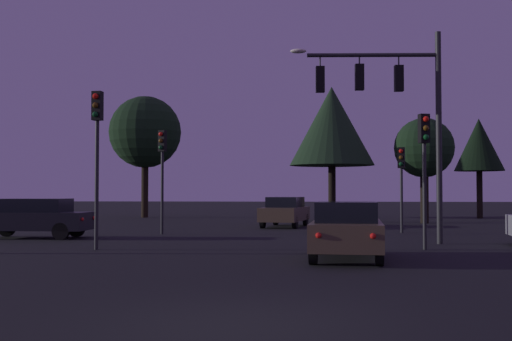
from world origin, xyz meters
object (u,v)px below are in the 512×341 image
traffic_signal_mast_arm (394,100)px  tree_left_far (479,145)px  traffic_light_median (401,172)px  tree_center_horizon (424,149)px  car_crossing_right (34,217)px  traffic_light_far_side (162,161)px  traffic_light_corner_right (424,153)px  car_nearside_lane (347,229)px  traffic_light_corner_left (97,138)px  tree_right_cluster (332,126)px  car_far_lane (285,211)px  tree_behind_sign (145,132)px

traffic_signal_mast_arm → tree_left_far: bearing=68.5°
traffic_light_median → tree_center_horizon: size_ratio=0.62×
car_crossing_right → traffic_light_far_side: bearing=31.7°
traffic_light_corner_right → car_nearside_lane: size_ratio=1.01×
traffic_light_corner_left → tree_left_far: tree_left_far is taller
traffic_light_median → tree_left_far: bearing=64.7°
tree_center_horizon → traffic_light_median: bearing=-106.2°
traffic_light_median → car_nearside_lane: size_ratio=0.89×
tree_left_far → tree_right_cluster: bearing=-148.7°
tree_left_far → tree_right_cluster: size_ratio=0.84×
car_crossing_right → car_far_lane: size_ratio=0.94×
traffic_light_corner_left → traffic_light_median: traffic_light_corner_left is taller
traffic_light_corner_right → tree_left_far: tree_left_far is taller
traffic_light_far_side → tree_right_cluster: (7.52, 11.25, 2.56)m
car_crossing_right → tree_left_far: tree_left_far is taller
traffic_light_corner_right → traffic_light_median: bearing=86.9°
car_nearside_lane → tree_behind_sign: bearing=115.2°
traffic_light_far_side → car_nearside_lane: 12.06m
car_far_lane → tree_center_horizon: 9.54m
traffic_light_far_side → tree_center_horizon: 16.46m
traffic_light_median → tree_right_cluster: 10.42m
car_crossing_right → car_nearside_lane: bearing=-30.2°
traffic_signal_mast_arm → car_far_lane: traffic_signal_mast_arm is taller
tree_left_far → car_nearside_lane: bearing=-111.3°
tree_behind_sign → tree_right_cluster: bearing=-24.1°
traffic_light_corner_left → car_crossing_right: size_ratio=1.10×
traffic_signal_mast_arm → traffic_light_far_side: size_ratio=1.67×
car_crossing_right → tree_behind_sign: bearing=92.6°
car_nearside_lane → car_far_lane: same height
traffic_light_corner_left → traffic_light_median: (10.52, 8.85, -0.78)m
traffic_light_median → car_far_lane: size_ratio=0.79×
traffic_light_corner_right → traffic_light_far_side: size_ratio=0.96×
traffic_light_corner_left → traffic_light_far_side: traffic_light_corner_left is taller
traffic_signal_mast_arm → traffic_light_corner_right: 2.97m
tree_behind_sign → tree_right_cluster: 14.00m
car_nearside_lane → car_far_lane: size_ratio=0.88×
tree_behind_sign → traffic_light_median: bearing=-44.8°
tree_center_horizon → car_far_lane: bearing=-150.9°
traffic_light_median → tree_behind_sign: size_ratio=0.44×
traffic_light_far_side → tree_left_far: (17.61, 17.38, 1.82)m
traffic_signal_mast_arm → tree_behind_sign: (-14.38, 21.14, 1.01)m
traffic_signal_mast_arm → car_nearside_lane: 6.95m
car_nearside_lane → tree_left_far: (10.43, 26.79, 4.13)m
traffic_light_corner_left → car_crossing_right: 6.60m
traffic_signal_mast_arm → tree_behind_sign: bearing=124.2°
traffic_light_corner_left → car_far_lane: traffic_light_corner_left is taller
traffic_light_far_side → tree_left_far: size_ratio=0.65×
traffic_signal_mast_arm → car_nearside_lane: traffic_signal_mast_arm is taller
traffic_light_corner_right → tree_right_cluster: 17.91m
traffic_light_median → car_crossing_right: size_ratio=0.84×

